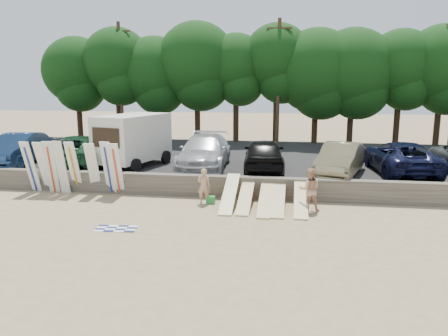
% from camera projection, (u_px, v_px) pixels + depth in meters
% --- Properties ---
extents(ground, '(120.00, 120.00, 0.00)m').
position_uv_depth(ground, '(211.00, 216.00, 17.37)').
color(ground, tan).
rests_on(ground, ground).
extents(seawall, '(44.00, 0.50, 1.00)m').
position_uv_depth(seawall, '(223.00, 186.00, 20.18)').
color(seawall, '#6B6356').
rests_on(seawall, ground).
extents(parking_lot, '(44.00, 14.50, 0.70)m').
position_uv_depth(parking_lot, '(241.00, 161.00, 27.48)').
color(parking_lot, '#282828').
rests_on(parking_lot, ground).
extents(treeline, '(33.31, 6.38, 9.18)m').
position_uv_depth(treeline, '(260.00, 67.00, 33.03)').
color(treeline, '#382616').
rests_on(treeline, parking_lot).
extents(utility_poles, '(25.80, 0.26, 9.00)m').
position_uv_depth(utility_poles, '(278.00, 80.00, 31.53)').
color(utility_poles, '#473321').
rests_on(utility_poles, parking_lot).
extents(box_trailer, '(3.42, 4.85, 2.82)m').
position_uv_depth(box_trailer, '(133.00, 138.00, 23.72)').
color(box_trailer, beige).
rests_on(box_trailer, parking_lot).
extents(car_0, '(2.35, 5.39, 1.72)m').
position_uv_depth(car_0, '(18.00, 149.00, 24.48)').
color(car_0, '#162C4E').
rests_on(car_0, parking_lot).
extents(car_1, '(4.04, 6.40, 1.65)m').
position_uv_depth(car_1, '(80.00, 150.00, 24.31)').
color(car_1, '#153C23').
rests_on(car_1, parking_lot).
extents(car_2, '(2.74, 6.14, 1.75)m').
position_uv_depth(car_2, '(204.00, 152.00, 23.44)').
color(car_2, '#ABACB0').
rests_on(car_2, parking_lot).
extents(car_3, '(2.41, 5.17, 1.71)m').
position_uv_depth(car_3, '(264.00, 155.00, 22.57)').
color(car_3, black).
rests_on(car_3, parking_lot).
extents(car_4, '(2.98, 5.12, 1.59)m').
position_uv_depth(car_4, '(340.00, 159.00, 21.52)').
color(car_4, '#796E4D').
rests_on(car_4, parking_lot).
extents(car_5, '(3.11, 5.96, 1.60)m').
position_uv_depth(car_5, '(401.00, 157.00, 22.10)').
color(car_5, black).
rests_on(car_5, parking_lot).
extents(surfboard_upright_0, '(0.57, 0.81, 2.52)m').
position_uv_depth(surfboard_upright_0, '(31.00, 167.00, 20.88)').
color(surfboard_upright_0, white).
rests_on(surfboard_upright_0, ground).
extents(surfboard_upright_1, '(0.59, 0.86, 2.51)m').
position_uv_depth(surfboard_upright_1, '(44.00, 167.00, 20.84)').
color(surfboard_upright_1, white).
rests_on(surfboard_upright_1, ground).
extents(surfboard_upright_2, '(0.57, 0.68, 2.55)m').
position_uv_depth(surfboard_upright_2, '(51.00, 167.00, 20.74)').
color(surfboard_upright_2, white).
rests_on(surfboard_upright_2, ground).
extents(surfboard_upright_3, '(0.58, 0.60, 2.57)m').
position_uv_depth(surfboard_upright_3, '(61.00, 167.00, 20.61)').
color(surfboard_upright_3, white).
rests_on(surfboard_upright_3, ground).
extents(surfboard_upright_4, '(0.56, 0.76, 2.53)m').
position_uv_depth(surfboard_upright_4, '(74.00, 167.00, 20.72)').
color(surfboard_upright_4, white).
rests_on(surfboard_upright_4, ground).
extents(surfboard_upright_5, '(0.56, 0.89, 2.49)m').
position_uv_depth(surfboard_upright_5, '(93.00, 168.00, 20.54)').
color(surfboard_upright_5, white).
rests_on(surfboard_upright_5, ground).
extents(surfboard_upright_6, '(0.58, 0.62, 2.56)m').
position_uv_depth(surfboard_upright_6, '(108.00, 168.00, 20.45)').
color(surfboard_upright_6, white).
rests_on(surfboard_upright_6, ground).
extents(surfboard_upright_7, '(0.51, 0.77, 2.52)m').
position_uv_depth(surfboard_upright_7, '(116.00, 169.00, 20.29)').
color(surfboard_upright_7, white).
rests_on(surfboard_upright_7, ground).
extents(surfboard_low_0, '(0.56, 2.82, 1.16)m').
position_uv_depth(surfboard_low_0, '(230.00, 193.00, 18.58)').
color(surfboard_low_0, beige).
rests_on(surfboard_low_0, ground).
extents(surfboard_low_1, '(0.56, 2.90, 0.89)m').
position_uv_depth(surfboard_low_1, '(246.00, 197.00, 18.60)').
color(surfboard_low_1, beige).
rests_on(surfboard_low_1, ground).
extents(surfboard_low_2, '(0.56, 2.92, 0.81)m').
position_uv_depth(surfboard_low_2, '(266.00, 200.00, 18.27)').
color(surfboard_low_2, beige).
rests_on(surfboard_low_2, ground).
extents(surfboard_low_3, '(0.56, 2.92, 0.83)m').
position_uv_depth(surfboard_low_3, '(278.00, 199.00, 18.29)').
color(surfboard_low_3, beige).
rests_on(surfboard_low_3, ground).
extents(surfboard_low_4, '(0.56, 2.89, 0.96)m').
position_uv_depth(surfboard_low_4, '(301.00, 199.00, 18.12)').
color(surfboard_low_4, beige).
rests_on(surfboard_low_4, ground).
extents(beachgoer_a, '(0.59, 0.41, 1.56)m').
position_uv_depth(beachgoer_a, '(204.00, 186.00, 19.05)').
color(beachgoer_a, tan).
rests_on(beachgoer_a, ground).
extents(beachgoer_b, '(0.93, 0.75, 1.81)m').
position_uv_depth(beachgoer_b, '(310.00, 190.00, 17.90)').
color(beachgoer_b, tan).
rests_on(beachgoer_b, ground).
extents(cooler, '(0.40, 0.32, 0.32)m').
position_uv_depth(cooler, '(211.00, 200.00, 19.16)').
color(cooler, green).
rests_on(cooler, ground).
extents(gear_bag, '(0.33, 0.29, 0.22)m').
position_uv_depth(gear_bag, '(225.00, 198.00, 19.61)').
color(gear_bag, orange).
rests_on(gear_bag, ground).
extents(beach_towel, '(1.62, 1.62, 0.00)m').
position_uv_depth(beach_towel, '(116.00, 229.00, 15.86)').
color(beach_towel, white).
rests_on(beach_towel, ground).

